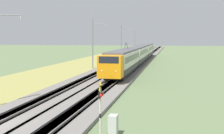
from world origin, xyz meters
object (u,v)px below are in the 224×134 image
(catenary_mast_far, at_px, (121,41))
(crossing_signal_far, at_px, (100,104))
(catenary_mast_mid, at_px, (93,43))
(catenary_mast_distant, at_px, (135,41))
(equipment_cabinet, at_px, (113,125))
(passenger_train, at_px, (138,54))

(catenary_mast_far, bearing_deg, crossing_signal_far, -171.62)
(catenary_mast_mid, distance_m, catenary_mast_distant, 63.45)
(catenary_mast_distant, bearing_deg, catenary_mast_mid, 180.00)
(crossing_signal_far, bearing_deg, catenary_mast_mid, 105.16)
(catenary_mast_distant, distance_m, equipment_cabinet, 101.36)
(passenger_train, xyz_separation_m, equipment_cabinet, (-47.68, -3.84, -1.71))
(passenger_train, bearing_deg, catenary_mast_mid, -34.06)
(passenger_train, relative_size, crossing_signal_far, 18.72)
(catenary_mast_mid, bearing_deg, passenger_train, -34.06)
(passenger_train, xyz_separation_m, crossing_signal_far, (-48.22, -3.19, -0.36))
(catenary_mast_mid, distance_m, equipment_cabinet, 39.03)
(passenger_train, bearing_deg, catenary_mast_far, -161.69)
(catenary_mast_distant, bearing_deg, catenary_mast_far, 179.99)
(passenger_train, distance_m, equipment_cabinet, 47.86)
(passenger_train, relative_size, catenary_mast_distant, 7.16)
(passenger_train, bearing_deg, crossing_signal_far, 3.79)
(passenger_train, distance_m, crossing_signal_far, 48.33)
(crossing_signal_far, relative_size, equipment_cabinet, 2.64)
(passenger_train, height_order, catenary_mast_far, catenary_mast_far)
(catenary_mast_mid, bearing_deg, catenary_mast_distant, -0.00)
(passenger_train, relative_size, catenary_mast_far, 6.60)
(crossing_signal_far, xyz_separation_m, equipment_cabinet, (0.54, -0.64, -1.35))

